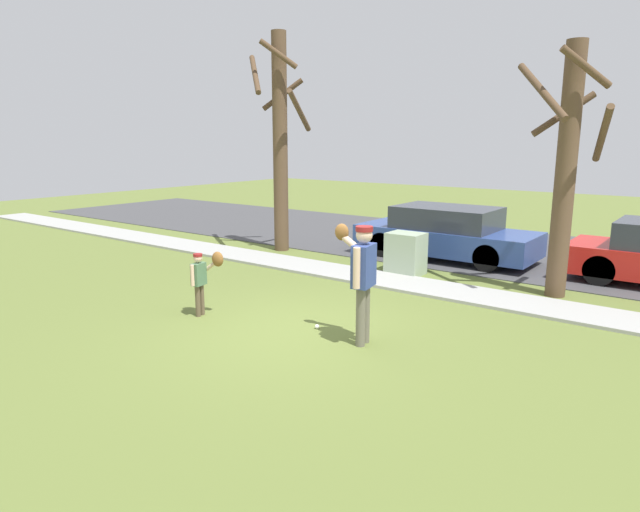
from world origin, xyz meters
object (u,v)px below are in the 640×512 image
(street_tree_near, at_px, (566,165))
(parked_wagon_blue, at_px, (446,233))
(utility_cabinet, at_px, (406,254))
(street_tree_far, at_px, (280,138))
(person_adult, at_px, (361,271))
(baseball, at_px, (317,327))
(person_child, at_px, (203,274))

(street_tree_near, xyz_separation_m, parked_wagon_blue, (-3.18, 1.90, -1.88))
(utility_cabinet, distance_m, parked_wagon_blue, 2.08)
(street_tree_near, distance_m, street_tree_far, 7.32)
(person_adult, height_order, street_tree_far, street_tree_far)
(baseball, distance_m, utility_cabinet, 4.26)
(person_adult, bearing_deg, street_tree_near, -120.60)
(person_child, height_order, utility_cabinet, person_child)
(street_tree_far, bearing_deg, baseball, -44.08)
(person_adult, distance_m, parked_wagon_blue, 6.56)
(street_tree_near, bearing_deg, parked_wagon_blue, 149.13)
(utility_cabinet, bearing_deg, person_child, -105.30)
(person_child, height_order, street_tree_far, street_tree_far)
(parked_wagon_blue, bearing_deg, street_tree_near, -30.87)
(person_adult, bearing_deg, baseball, -17.46)
(utility_cabinet, bearing_deg, parked_wagon_blue, 89.23)
(person_child, xyz_separation_m, utility_cabinet, (1.32, 4.81, -0.26))
(street_tree_far, bearing_deg, utility_cabinet, -5.88)
(person_adult, height_order, baseball, person_adult)
(person_child, relative_size, baseball, 15.28)
(person_adult, distance_m, baseball, 1.41)
(street_tree_far, bearing_deg, parked_wagon_blue, 21.79)
(utility_cabinet, relative_size, street_tree_near, 0.20)
(utility_cabinet, bearing_deg, baseball, -80.94)
(person_adult, distance_m, street_tree_near, 4.96)
(street_tree_near, xyz_separation_m, street_tree_far, (-7.30, 0.26, 0.50))
(baseball, bearing_deg, street_tree_far, 135.92)
(person_adult, xyz_separation_m, baseball, (-0.91, 0.11, -1.07))
(person_adult, bearing_deg, street_tree_far, -50.23)
(baseball, xyz_separation_m, parked_wagon_blue, (-0.64, 6.25, 0.62))
(person_child, distance_m, parked_wagon_blue, 7.01)
(person_child, height_order, baseball, person_child)
(person_adult, relative_size, baseball, 24.06)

